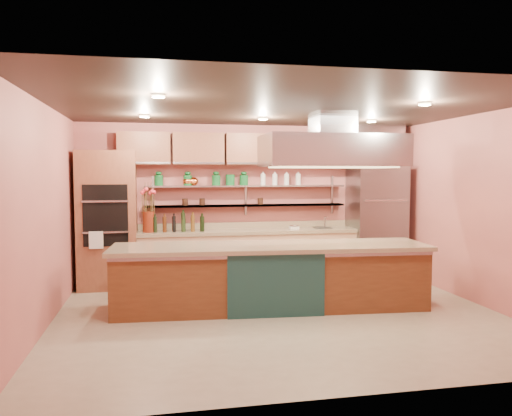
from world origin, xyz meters
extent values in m
cube|color=gray|center=(0.00, 0.00, -0.01)|extent=(6.00, 5.00, 0.02)
cube|color=black|center=(0.00, 0.00, 2.80)|extent=(6.00, 5.00, 0.02)
cube|color=#B25C54|center=(0.00, 2.50, 1.40)|extent=(6.00, 0.04, 2.80)
cube|color=#B25C54|center=(0.00, -2.50, 1.40)|extent=(6.00, 0.04, 2.80)
cube|color=#B25C54|center=(-3.00, 0.00, 1.40)|extent=(0.04, 5.00, 2.80)
cube|color=#B25C54|center=(3.00, 0.00, 1.40)|extent=(0.04, 5.00, 2.80)
cube|color=brown|center=(-2.45, 2.18, 1.15)|extent=(0.95, 0.64, 2.30)
cube|color=slate|center=(2.35, 2.14, 1.05)|extent=(0.95, 0.72, 2.10)
cube|color=tan|center=(-0.05, 2.20, 0.47)|extent=(3.84, 0.64, 0.93)
cube|color=#A2A6A9|center=(-0.05, 2.37, 1.35)|extent=(3.60, 0.26, 0.03)
cube|color=#A2A6A9|center=(-0.05, 2.37, 1.70)|extent=(3.60, 0.26, 0.03)
cube|color=brown|center=(0.00, 2.32, 2.35)|extent=(4.60, 0.36, 0.55)
cube|color=#A2A6A9|center=(0.85, 0.41, 2.25)|extent=(2.00, 1.00, 0.45)
cube|color=#FFE5A5|center=(0.00, 0.20, 2.77)|extent=(4.00, 2.80, 0.02)
cube|color=brown|center=(-0.05, 0.41, 0.46)|extent=(4.43, 1.25, 0.91)
cylinder|color=#5E1D0E|center=(-1.78, 2.15, 1.11)|extent=(0.24, 0.24, 0.35)
cube|color=black|center=(-1.27, 2.15, 1.08)|extent=(0.95, 0.54, 0.29)
cube|color=silver|center=(0.77, 2.15, 0.98)|extent=(0.18, 0.15, 0.09)
cylinder|color=silver|center=(1.39, 2.25, 1.03)|extent=(0.04, 0.04, 0.21)
ellipsoid|color=orange|center=(-1.00, 2.37, 1.79)|extent=(0.21, 0.21, 0.15)
cylinder|color=#104D1F|center=(-0.35, 2.37, 1.81)|extent=(0.19, 0.19, 0.19)
camera|label=1|loc=(-1.62, -6.45, 1.93)|focal=35.00mm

